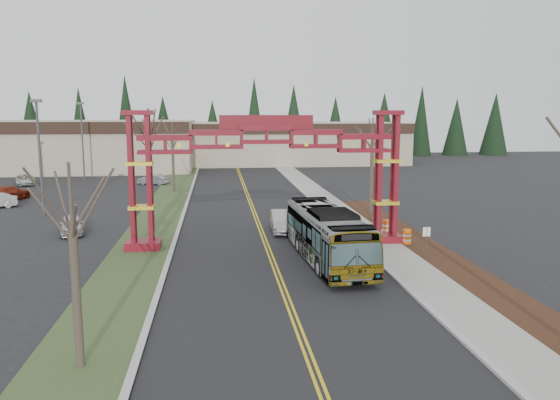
{
  "coord_description": "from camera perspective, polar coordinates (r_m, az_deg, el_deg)",
  "views": [
    {
      "loc": [
        -3.17,
        -16.99,
        8.75
      ],
      "look_at": [
        0.21,
        12.26,
        4.02
      ],
      "focal_mm": 35.0,
      "sensor_mm": 36.0,
      "label": 1
    }
  ],
  "objects": [
    {
      "name": "barrel_north",
      "position": [
        42.92,
        10.02,
        -2.09
      ],
      "size": [
        0.55,
        0.55,
        1.02
      ],
      "color": "#F15D0D",
      "rests_on": "ground"
    },
    {
      "name": "parked_car_mid_a",
      "position": [
        61.04,
        -26.58,
        0.64
      ],
      "size": [
        3.47,
        5.67,
        1.54
      ],
      "primitive_type": "imported",
      "rotation": [
        0.0,
        0.0,
        2.88
      ],
      "color": "maroon",
      "rests_on": "ground"
    },
    {
      "name": "barrel_south",
      "position": [
        37.33,
        13.11,
        -3.83
      ],
      "size": [
        0.58,
        0.58,
        1.08
      ],
      "color": "#F15D0D",
      "rests_on": "ground"
    },
    {
      "name": "barrel_mid",
      "position": [
        40.17,
        11.08,
        -2.83
      ],
      "size": [
        0.59,
        0.59,
        1.09
      ],
      "color": "#F15D0D",
      "rests_on": "ground"
    },
    {
      "name": "lane_line_right",
      "position": [
        43.01,
        -2.07,
        -2.59
      ],
      "size": [
        0.12,
        100.0,
        0.01
      ],
      "primitive_type": "cube",
      "color": "gold",
      "rests_on": "road"
    },
    {
      "name": "bare_tree_median_far",
      "position": [
        61.17,
        -11.18,
        6.07
      ],
      "size": [
        2.99,
        2.99,
        7.7
      ],
      "color": "#382D26",
      "rests_on": "ground"
    },
    {
      "name": "landscape_strip",
      "position": [
        31.34,
        19.13,
        -7.49
      ],
      "size": [
        2.6,
        50.0,
        0.12
      ],
      "primitive_type": "cube",
      "color": "black",
      "rests_on": "ground"
    },
    {
      "name": "bare_tree_median_mid",
      "position": [
        40.53,
        -13.5,
        6.01
      ],
      "size": [
        3.45,
        3.45,
        9.06
      ],
      "color": "#382D26",
      "rests_on": "ground"
    },
    {
      "name": "parked_car_far_a",
      "position": [
        68.69,
        -13.1,
        2.09
      ],
      "size": [
        4.07,
        2.7,
        1.27
      ],
      "primitive_type": "imported",
      "rotation": [
        0.0,
        0.0,
        4.33
      ],
      "color": "#93959A",
      "rests_on": "ground"
    },
    {
      "name": "conifer_treeline",
      "position": [
        109.06,
        -4.84,
        7.9
      ],
      "size": [
        116.1,
        5.6,
        13.0
      ],
      "color": "black",
      "rests_on": "ground"
    },
    {
      "name": "retail_building_west",
      "position": [
        93.03,
        -23.45,
        5.3
      ],
      "size": [
        46.0,
        22.3,
        7.5
      ],
      "color": "tan",
      "rests_on": "ground"
    },
    {
      "name": "gateway_arch",
      "position": [
        35.24,
        -1.42,
        4.61
      ],
      "size": [
        18.2,
        1.6,
        8.9
      ],
      "color": "#590B11",
      "rests_on": "ground"
    },
    {
      "name": "silver_sedan",
      "position": [
        40.46,
        0.29,
        -2.24
      ],
      "size": [
        1.79,
        4.8,
        1.57
      ],
      "primitive_type": "imported",
      "rotation": [
        0.0,
        0.0,
        -0.03
      ],
      "color": "#A5A8AD",
      "rests_on": "ground"
    },
    {
      "name": "transit_bus",
      "position": [
        32.4,
        4.95,
        -3.64
      ],
      "size": [
        3.41,
        11.72,
        3.23
      ],
      "primitive_type": "imported",
      "rotation": [
        0.0,
        0.0,
        0.06
      ],
      "color": "#B5B6BD",
      "rests_on": "ground"
    },
    {
      "name": "road",
      "position": [
        43.0,
        -2.23,
        -2.61
      ],
      "size": [
        12.0,
        110.0,
        0.02
      ],
      "primitive_type": "cube",
      "color": "black",
      "rests_on": "ground"
    },
    {
      "name": "light_pole_far",
      "position": [
        76.34,
        -19.98,
        6.39
      ],
      "size": [
        0.87,
        0.44,
        10.08
      ],
      "color": "#3F3F44",
      "rests_on": "ground"
    },
    {
      "name": "parked_car_near_a",
      "position": [
        42.6,
        -20.95,
        -2.39
      ],
      "size": [
        2.61,
        4.36,
        1.39
      ],
      "primitive_type": "imported",
      "rotation": [
        0.0,
        0.0,
        0.25
      ],
      "color": "#B3B9BB",
      "rests_on": "ground"
    },
    {
      "name": "bare_tree_right_far",
      "position": [
        47.3,
        9.64,
        5.9
      ],
      "size": [
        3.18,
        3.18,
        8.35
      ],
      "color": "#382D26",
      "rests_on": "ground"
    },
    {
      "name": "ground",
      "position": [
        19.37,
        3.73,
        -17.75
      ],
      "size": [
        200.0,
        200.0,
        0.0
      ],
      "primitive_type": "plane",
      "color": "black",
      "rests_on": "ground"
    },
    {
      "name": "street_sign",
      "position": [
        33.66,
        15.05,
        -3.72
      ],
      "size": [
        0.46,
        0.06,
        2.02
      ],
      "color": "#3F3F44",
      "rests_on": "ground"
    },
    {
      "name": "grass_median",
      "position": [
        43.15,
        -12.89,
        -2.76
      ],
      "size": [
        4.0,
        110.0,
        0.08
      ],
      "primitive_type": "cube",
      "color": "#344623",
      "rests_on": "ground"
    },
    {
      "name": "curb_right",
      "position": [
        43.87,
        5.81,
        -2.33
      ],
      "size": [
        0.3,
        110.0,
        0.15
      ],
      "primitive_type": "cube",
      "color": "#A9A9A3",
      "rests_on": "ground"
    },
    {
      "name": "parked_car_far_b",
      "position": [
        73.55,
        -25.08,
        1.92
      ],
      "size": [
        3.55,
        4.99,
        1.26
      ],
      "primitive_type": "imported",
      "rotation": [
        0.0,
        0.0,
        0.36
      ],
      "color": "silver",
      "rests_on": "ground"
    },
    {
      "name": "light_pole_near",
      "position": [
        50.52,
        -23.84,
        4.88
      ],
      "size": [
        0.85,
        0.43,
        9.85
      ],
      "color": "#3F3F44",
      "rests_on": "ground"
    },
    {
      "name": "bare_tree_median_near",
      "position": [
        19.37,
        -20.92,
        -2.17
      ],
      "size": [
        2.97,
        2.97,
        7.15
      ],
      "color": "#382D26",
      "rests_on": "ground"
    },
    {
      "name": "lane_line_left",
      "position": [
        42.99,
        -2.39,
        -2.6
      ],
      "size": [
        0.12,
        100.0,
        0.01
      ],
      "primitive_type": "cube",
      "color": "gold",
      "rests_on": "road"
    },
    {
      "name": "sidewalk_right",
      "position": [
        44.2,
        7.65,
        -2.28
      ],
      "size": [
        2.6,
        110.0,
        0.14
      ],
      "primitive_type": "cube",
      "color": "gray",
      "rests_on": "ground"
    },
    {
      "name": "retail_building_east",
      "position": [
        97.97,
        1.15,
        6.05
      ],
      "size": [
        38.0,
        20.3,
        7.0
      ],
      "color": "tan",
      "rests_on": "ground"
    },
    {
      "name": "curb_left",
      "position": [
        42.98,
        -10.44,
        -2.68
      ],
      "size": [
        0.3,
        110.0,
        0.15
      ],
      "primitive_type": "cube",
      "color": "#A9A9A3",
      "rests_on": "ground"
    }
  ]
}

